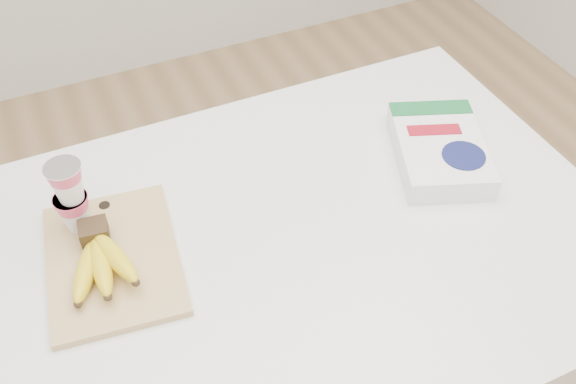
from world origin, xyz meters
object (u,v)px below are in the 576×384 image
at_px(cutting_board, 113,259).
at_px(bananas, 100,259).
at_px(yogurt_stack, 70,195).
at_px(cereal_box, 440,150).
at_px(table, 280,373).

distance_m(cutting_board, bananas, 0.04).
relative_size(cutting_board, yogurt_stack, 2.07).
height_order(bananas, yogurt_stack, yogurt_stack).
xyz_separation_m(yogurt_stack, cereal_box, (0.68, -0.10, -0.07)).
height_order(table, bananas, bananas).
bearing_deg(bananas, cereal_box, 0.51).
xyz_separation_m(table, cutting_board, (-0.27, 0.08, 0.47)).
relative_size(table, cutting_board, 4.13).
height_order(yogurt_stack, cereal_box, yogurt_stack).
bearing_deg(cutting_board, table, -8.50).
distance_m(bananas, cereal_box, 0.67).
height_order(table, yogurt_stack, yogurt_stack).
xyz_separation_m(table, cereal_box, (0.38, 0.06, 0.49)).
xyz_separation_m(cutting_board, yogurt_stack, (-0.03, 0.09, 0.08)).
height_order(table, cereal_box, cereal_box).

